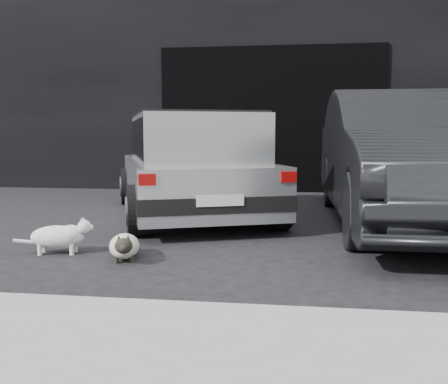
# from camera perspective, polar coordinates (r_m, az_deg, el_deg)

# --- Properties ---
(ground) EXTENTS (80.00, 80.00, 0.00)m
(ground) POSITION_cam_1_polar(r_m,az_deg,el_deg) (5.39, -7.34, -4.57)
(ground) COLOR black
(ground) RESTS_ON ground
(building_facade) EXTENTS (34.00, 4.00, 5.00)m
(building_facade) POSITION_cam_1_polar(r_m,az_deg,el_deg) (11.20, 5.92, 14.07)
(building_facade) COLOR black
(building_facade) RESTS_ON ground
(garage_opening) EXTENTS (4.00, 0.10, 2.60)m
(garage_opening) POSITION_cam_1_polar(r_m,az_deg,el_deg) (9.10, 5.40, 8.23)
(garage_opening) COLOR black
(garage_opening) RESTS_ON ground
(curb) EXTENTS (18.00, 0.25, 0.12)m
(curb) POSITION_cam_1_polar(r_m,az_deg,el_deg) (2.71, -1.07, -14.56)
(curb) COLOR #969791
(curb) RESTS_ON ground
(silver_hatchback) EXTENTS (2.71, 3.84, 1.29)m
(silver_hatchback) POSITION_cam_1_polar(r_m,az_deg,el_deg) (6.35, -3.71, 3.60)
(silver_hatchback) COLOR #AEB1B3
(silver_hatchback) RESTS_ON ground
(second_car) EXTENTS (1.68, 4.73, 1.55)m
(second_car) POSITION_cam_1_polar(r_m,az_deg,el_deg) (6.04, 20.21, 3.71)
(second_car) COLOR black
(second_car) RESTS_ON ground
(cat_siamese) EXTENTS (0.39, 0.70, 0.26)m
(cat_siamese) POSITION_cam_1_polar(r_m,az_deg,el_deg) (4.25, -11.33, -6.07)
(cat_siamese) COLOR beige
(cat_siamese) RESTS_ON ground
(cat_white) EXTENTS (0.68, 0.30, 0.32)m
(cat_white) POSITION_cam_1_polar(r_m,az_deg,el_deg) (4.60, -18.13, -4.79)
(cat_white) COLOR white
(cat_white) RESTS_ON ground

